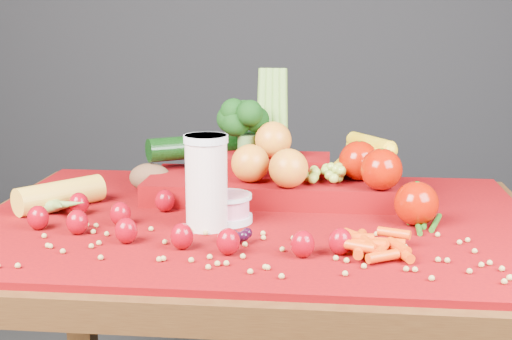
# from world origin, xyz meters

# --- Properties ---
(table) EXTENTS (1.10, 0.80, 0.75)m
(table) POSITION_xyz_m (0.00, 0.00, 0.66)
(table) COLOR #34190B
(table) RESTS_ON ground
(red_cloth) EXTENTS (1.05, 0.75, 0.01)m
(red_cloth) POSITION_xyz_m (0.00, 0.00, 0.76)
(red_cloth) COLOR #770403
(red_cloth) RESTS_ON table
(milk_glass) EXTENTS (0.08, 0.08, 0.17)m
(milk_glass) POSITION_xyz_m (-0.08, -0.08, 0.85)
(milk_glass) COLOR beige
(milk_glass) RESTS_ON red_cloth
(yogurt_bowl) EXTENTS (0.10, 0.10, 0.05)m
(yogurt_bowl) POSITION_xyz_m (-0.05, -0.04, 0.79)
(yogurt_bowl) COLOR silver
(yogurt_bowl) RESTS_ON red_cloth
(strawberry_scatter) EXTENTS (0.58, 0.28, 0.05)m
(strawberry_scatter) POSITION_xyz_m (-0.15, -0.14, 0.79)
(strawberry_scatter) COLOR #8A000B
(strawberry_scatter) RESTS_ON red_cloth
(dark_grape_cluster) EXTENTS (0.06, 0.05, 0.03)m
(dark_grape_cluster) POSITION_xyz_m (-0.02, -0.15, 0.78)
(dark_grape_cluster) COLOR black
(dark_grape_cluster) RESTS_ON red_cloth
(soybean_scatter) EXTENTS (0.84, 0.24, 0.01)m
(soybean_scatter) POSITION_xyz_m (0.00, -0.20, 0.77)
(soybean_scatter) COLOR #AD914A
(soybean_scatter) RESTS_ON red_cloth
(corn_ear) EXTENTS (0.25, 0.26, 0.06)m
(corn_ear) POSITION_xyz_m (-0.38, -0.01, 0.78)
(corn_ear) COLOR gold
(corn_ear) RESTS_ON red_cloth
(potato) EXTENTS (0.09, 0.07, 0.06)m
(potato) POSITION_xyz_m (-0.25, 0.18, 0.79)
(potato) COLOR brown
(potato) RESTS_ON red_cloth
(baby_carrot_pile) EXTENTS (0.18, 0.18, 0.03)m
(baby_carrot_pile) POSITION_xyz_m (0.22, -0.19, 0.78)
(baby_carrot_pile) COLOR red
(baby_carrot_pile) RESTS_ON red_cloth
(green_bean_pile) EXTENTS (0.14, 0.12, 0.01)m
(green_bean_pile) POSITION_xyz_m (0.32, -0.01, 0.77)
(green_bean_pile) COLOR #205413
(green_bean_pile) RESTS_ON red_cloth
(produce_mound) EXTENTS (0.60, 0.39, 0.27)m
(produce_mound) POSITION_xyz_m (0.05, 0.15, 0.82)
(produce_mound) COLOR #770403
(produce_mound) RESTS_ON red_cloth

